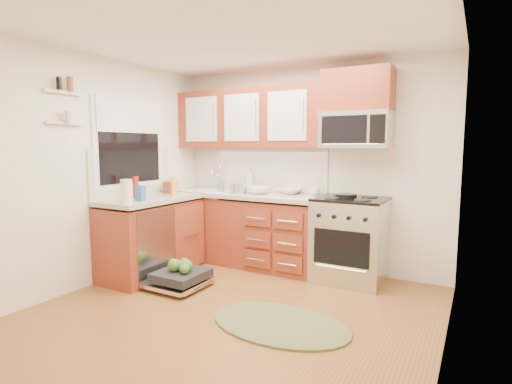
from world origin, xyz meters
The scene contains 38 objects.
floor centered at (0.00, 0.00, 0.00)m, with size 3.50×3.50×0.00m, color brown.
ceiling centered at (0.00, 0.00, 2.50)m, with size 3.50×3.50×0.00m, color white.
wall_back centered at (0.00, 1.75, 1.25)m, with size 3.50×0.04×2.50m, color silver.
wall_front centered at (0.00, -1.75, 1.25)m, with size 3.50×0.04×2.50m, color silver.
wall_left centered at (-1.75, 0.00, 1.25)m, with size 0.04×3.50×2.50m, color silver.
wall_right centered at (1.75, 0.00, 1.25)m, with size 0.04×3.50×2.50m, color silver.
base_cabinet_back centered at (-0.73, 1.45, 0.42)m, with size 2.05×0.60×0.85m, color maroon.
base_cabinet_left centered at (-1.45, 0.52, 0.42)m, with size 0.60×1.25×0.85m, color maroon.
countertop_back centered at (-0.72, 1.44, 0.90)m, with size 2.07×0.64×0.05m, color #ADA79E.
countertop_left centered at (-1.44, 0.53, 0.90)m, with size 0.64×1.27×0.05m, color #ADA79E.
backsplash_back centered at (-0.73, 1.74, 1.21)m, with size 2.05×0.02×0.57m, color beige.
backsplash_left centered at (-1.74, 0.52, 1.21)m, with size 0.02×1.25×0.57m, color beige.
upper_cabinets centered at (-0.73, 1.57, 1.88)m, with size 2.05×0.35×0.75m, color maroon, non-canonical shape.
cabinet_over_mw centered at (0.68, 1.57, 2.13)m, with size 0.76×0.35×0.47m, color maroon.
range centered at (0.68, 1.43, 0.47)m, with size 0.76×0.64×0.95m, color silver, non-canonical shape.
microwave centered at (0.68, 1.55, 1.70)m, with size 0.76×0.38×0.40m, color silver, non-canonical shape.
sink centered at (-1.25, 1.42, 0.80)m, with size 0.62×0.50×0.26m, color white, non-canonical shape.
dishwasher centered at (-0.86, 0.30, 0.10)m, with size 0.70×0.60×0.20m, color silver, non-canonical shape.
window centered at (-1.74, 0.50, 1.55)m, with size 0.03×1.05×1.05m, color white, non-canonical shape.
window_blind centered at (-1.71, 0.50, 1.88)m, with size 0.02×0.96×0.40m, color white.
shelf_upper centered at (-1.72, -0.35, 2.05)m, with size 0.04×0.40×0.03m, color white.
shelf_lower centered at (-1.72, -0.35, 1.75)m, with size 0.04×0.40×0.03m, color white.
rug centered at (0.50, 0.01, 0.01)m, with size 1.24×0.80×0.02m, color brown, non-canonical shape.
skillet centered at (0.63, 1.41, 0.97)m, with size 0.24×0.24×0.04m, color black.
stock_pot centered at (-0.74, 1.33, 0.99)m, with size 0.21×0.21×0.13m, color silver.
cutting_board centered at (-0.28, 1.55, 0.93)m, with size 0.25×0.16×0.02m, color tan.
canister centered at (-1.00, 1.34, 1.00)m, with size 0.09×0.09×0.15m, color silver.
paper_towel_roll centered at (-1.25, -0.02, 1.05)m, with size 0.12×0.12×0.26m, color white.
mustard_bottle centered at (-1.27, 0.73, 1.04)m, with size 0.07×0.07×0.22m, color gold.
red_bottle centered at (-1.53, 0.38, 1.05)m, with size 0.07×0.07×0.25m, color #A51A0D.
wooden_box centered at (-1.51, 0.94, 1.00)m, with size 0.15×0.11×0.15m, color brown.
blue_carton centered at (-1.31, 0.23, 1.01)m, with size 0.11×0.06×0.17m, color blue.
bowl_a centered at (-0.15, 1.60, 0.96)m, with size 0.28×0.28×0.07m, color #999999.
bowl_b centered at (-0.50, 1.43, 0.97)m, with size 0.28×0.28×0.09m, color #999999.
cup centered at (0.17, 1.64, 0.97)m, with size 0.12×0.12×0.09m, color #999999.
soap_bottle_a centered at (-0.77, 1.68, 1.08)m, with size 0.12×0.12×0.30m, color #999999.
soap_bottle_b centered at (-1.62, 1.05, 1.03)m, with size 0.09×0.10×0.21m, color #999999.
soap_bottle_c centered at (-1.62, 0.99, 1.00)m, with size 0.12×0.12×0.16m, color #999999.
Camera 1 is at (1.92, -2.92, 1.52)m, focal length 28.00 mm.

